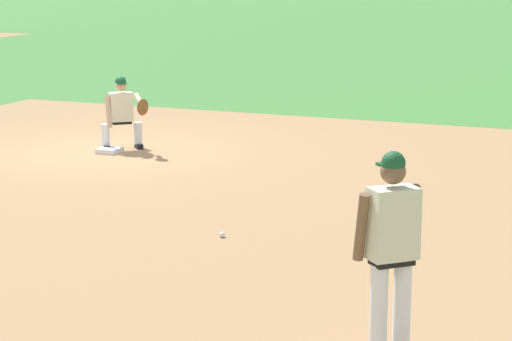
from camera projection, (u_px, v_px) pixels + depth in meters
ground_plane at (110, 153)px, 17.77m from camera, size 160.00×160.00×0.00m
infield_dirt_patch at (199, 222)px, 13.10m from camera, size 18.00×18.00×0.01m
first_base_bag at (109, 150)px, 17.77m from camera, size 0.38×0.38×0.09m
baseball at (222, 235)px, 12.36m from camera, size 0.07×0.07×0.07m
pitcher at (391, 246)px, 8.24m from camera, size 0.85×0.56×1.86m
first_baseman at (123, 110)px, 17.91m from camera, size 0.75×1.08×1.34m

